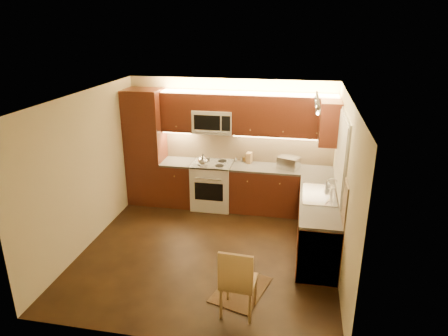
% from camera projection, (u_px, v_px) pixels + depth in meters
% --- Properties ---
extents(floor, '(4.00, 4.00, 0.01)m').
position_uv_depth(floor, '(208.00, 251.00, 6.57)').
color(floor, black).
rests_on(floor, ground).
extents(ceiling, '(4.00, 4.00, 0.01)m').
position_uv_depth(ceiling, '(206.00, 97.00, 5.72)').
color(ceiling, beige).
rests_on(ceiling, ground).
extents(wall_back, '(4.00, 0.01, 2.50)m').
position_uv_depth(wall_back, '(231.00, 143.00, 7.99)').
color(wall_back, '#C7BA91').
rests_on(wall_back, ground).
extents(wall_front, '(4.00, 0.01, 2.50)m').
position_uv_depth(wall_front, '(164.00, 248.00, 4.30)').
color(wall_front, '#C7BA91').
rests_on(wall_front, ground).
extents(wall_left, '(0.01, 4.00, 2.50)m').
position_uv_depth(wall_left, '(86.00, 171.00, 6.50)').
color(wall_left, '#C7BA91').
rests_on(wall_left, ground).
extents(wall_right, '(0.01, 4.00, 2.50)m').
position_uv_depth(wall_right, '(344.00, 189.00, 5.79)').
color(wall_right, '#C7BA91').
rests_on(wall_right, ground).
extents(pantry, '(0.70, 0.60, 2.30)m').
position_uv_depth(pantry, '(146.00, 147.00, 8.04)').
color(pantry, '#40180D').
rests_on(pantry, floor).
extents(base_cab_back_left, '(0.62, 0.60, 0.86)m').
position_uv_depth(base_cab_back_left, '(179.00, 183.00, 8.17)').
color(base_cab_back_left, '#40180D').
rests_on(base_cab_back_left, floor).
extents(counter_back_left, '(0.62, 0.60, 0.04)m').
position_uv_depth(counter_back_left, '(179.00, 162.00, 8.02)').
color(counter_back_left, '#393634').
rests_on(counter_back_left, base_cab_back_left).
extents(base_cab_back_right, '(1.92, 0.60, 0.86)m').
position_uv_depth(base_cab_back_right, '(281.00, 191.00, 7.81)').
color(base_cab_back_right, '#40180D').
rests_on(base_cab_back_right, floor).
extents(counter_back_right, '(1.92, 0.60, 0.04)m').
position_uv_depth(counter_back_right, '(282.00, 169.00, 7.65)').
color(counter_back_right, '#393634').
rests_on(counter_back_right, base_cab_back_right).
extents(base_cab_right, '(0.60, 2.00, 0.86)m').
position_uv_depth(base_cab_right, '(317.00, 225.00, 6.49)').
color(base_cab_right, '#40180D').
rests_on(base_cab_right, floor).
extents(counter_right, '(0.60, 2.00, 0.04)m').
position_uv_depth(counter_right, '(319.00, 200.00, 6.34)').
color(counter_right, '#393634').
rests_on(counter_right, base_cab_right).
extents(dishwasher, '(0.58, 0.60, 0.84)m').
position_uv_depth(dishwasher, '(318.00, 248.00, 5.85)').
color(dishwasher, silver).
rests_on(dishwasher, floor).
extents(backsplash_back, '(3.30, 0.02, 0.60)m').
position_uv_depth(backsplash_back, '(248.00, 146.00, 7.94)').
color(backsplash_back, tan).
rests_on(backsplash_back, wall_back).
extents(backsplash_right, '(0.02, 2.00, 0.60)m').
position_uv_depth(backsplash_right, '(341.00, 182.00, 6.18)').
color(backsplash_right, tan).
rests_on(backsplash_right, wall_right).
extents(upper_cab_back_left, '(0.62, 0.35, 0.75)m').
position_uv_depth(upper_cab_back_left, '(178.00, 111.00, 7.79)').
color(upper_cab_back_left, '#40180D').
rests_on(upper_cab_back_left, wall_back).
extents(upper_cab_back_right, '(1.92, 0.35, 0.75)m').
position_uv_depth(upper_cab_back_right, '(285.00, 116.00, 7.43)').
color(upper_cab_back_right, '#40180D').
rests_on(upper_cab_back_right, wall_back).
extents(upper_cab_bridge, '(0.76, 0.35, 0.31)m').
position_uv_depth(upper_cab_bridge, '(213.00, 101.00, 7.59)').
color(upper_cab_bridge, '#40180D').
rests_on(upper_cab_bridge, wall_back).
extents(upper_cab_right_corner, '(0.35, 0.50, 0.75)m').
position_uv_depth(upper_cab_right_corner, '(330.00, 123.00, 6.90)').
color(upper_cab_right_corner, '#40180D').
rests_on(upper_cab_right_corner, wall_right).
extents(stove, '(0.76, 0.65, 0.92)m').
position_uv_depth(stove, '(212.00, 185.00, 8.01)').
color(stove, silver).
rests_on(stove, floor).
extents(microwave, '(0.76, 0.38, 0.44)m').
position_uv_depth(microwave, '(213.00, 121.00, 7.71)').
color(microwave, silver).
rests_on(microwave, wall_back).
extents(window_frame, '(0.03, 1.44, 1.24)m').
position_uv_depth(window_frame, '(342.00, 154.00, 6.18)').
color(window_frame, silver).
rests_on(window_frame, wall_right).
extents(window_blinds, '(0.02, 1.36, 1.16)m').
position_uv_depth(window_blinds, '(341.00, 154.00, 6.18)').
color(window_blinds, silver).
rests_on(window_blinds, wall_right).
extents(sink, '(0.52, 0.86, 0.15)m').
position_uv_depth(sink, '(320.00, 191.00, 6.44)').
color(sink, silver).
rests_on(sink, counter_right).
extents(faucet, '(0.20, 0.04, 0.30)m').
position_uv_depth(faucet, '(332.00, 187.00, 6.39)').
color(faucet, silver).
rests_on(faucet, counter_right).
extents(track_light_bar, '(0.04, 1.20, 0.03)m').
position_uv_depth(track_light_bar, '(318.00, 99.00, 5.82)').
color(track_light_bar, silver).
rests_on(track_light_bar, ceiling).
extents(kettle, '(0.23, 0.23, 0.24)m').
position_uv_depth(kettle, '(203.00, 160.00, 7.66)').
color(kettle, silver).
rests_on(kettle, stove).
extents(toaster_oven, '(0.45, 0.40, 0.23)m').
position_uv_depth(toaster_oven, '(289.00, 163.00, 7.59)').
color(toaster_oven, silver).
rests_on(toaster_oven, counter_back_right).
extents(knife_block, '(0.11, 0.16, 0.21)m').
position_uv_depth(knife_block, '(249.00, 158.00, 7.90)').
color(knife_block, olive).
rests_on(knife_block, counter_back_right).
extents(spice_jar_a, '(0.06, 0.06, 0.09)m').
position_uv_depth(spice_jar_a, '(236.00, 160.00, 7.95)').
color(spice_jar_a, silver).
rests_on(spice_jar_a, counter_back_right).
extents(spice_jar_b, '(0.06, 0.06, 0.09)m').
position_uv_depth(spice_jar_b, '(244.00, 159.00, 7.99)').
color(spice_jar_b, brown).
rests_on(spice_jar_b, counter_back_right).
extents(spice_jar_c, '(0.06, 0.06, 0.08)m').
position_uv_depth(spice_jar_c, '(242.00, 159.00, 7.99)').
color(spice_jar_c, silver).
rests_on(spice_jar_c, counter_back_right).
extents(spice_jar_d, '(0.05, 0.05, 0.09)m').
position_uv_depth(spice_jar_d, '(236.00, 160.00, 7.97)').
color(spice_jar_d, olive).
rests_on(spice_jar_d, counter_back_right).
extents(soap_bottle, '(0.09, 0.09, 0.16)m').
position_uv_depth(soap_bottle, '(327.00, 185.00, 6.64)').
color(soap_bottle, silver).
rests_on(soap_bottle, counter_right).
extents(rug, '(0.83, 1.03, 0.01)m').
position_uv_depth(rug, '(241.00, 290.00, 5.62)').
color(rug, black).
rests_on(rug, floor).
extents(dining_chair, '(0.45, 0.45, 0.96)m').
position_uv_depth(dining_chair, '(239.00, 280.00, 5.05)').
color(dining_chair, olive).
rests_on(dining_chair, floor).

